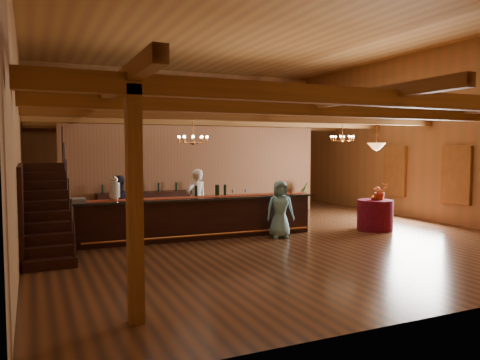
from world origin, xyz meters
name	(u,v)px	position (x,y,z in m)	size (l,w,h in m)	color
floor	(256,232)	(0.00, 0.00, 0.00)	(14.00, 14.00, 0.00)	brown
ceiling	(256,33)	(0.00, 0.00, 5.50)	(14.00, 14.00, 0.00)	#A37030
wall_back	(181,138)	(0.00, 7.00, 2.75)	(12.00, 0.10, 5.50)	#975D32
wall_front	(473,121)	(0.00, -7.00, 2.75)	(12.00, 0.10, 5.50)	#975D32
wall_left	(17,131)	(-6.00, 0.00, 2.75)	(0.10, 14.00, 5.50)	#975D32
wall_right	(418,136)	(6.00, 0.00, 2.75)	(0.10, 14.00, 5.50)	#975D32
beam_grid	(248,117)	(0.00, 0.51, 3.24)	(11.90, 13.90, 0.39)	#9B5A29
support_posts	(264,176)	(0.00, -0.50, 1.60)	(9.20, 10.20, 3.20)	#9B5A29
partition_wall	(198,171)	(-0.50, 3.50, 1.55)	(9.00, 0.18, 3.10)	brown
window_right_front	(456,175)	(5.95, -1.60, 1.55)	(0.12, 1.05, 1.75)	white
window_right_back	(395,171)	(5.95, 1.00, 1.55)	(0.12, 1.05, 1.75)	white
staircase	(47,210)	(-5.45, -0.74, 1.00)	(1.00, 2.80, 2.00)	black
backroom_boxes	(186,195)	(-0.29, 5.50, 0.53)	(4.10, 0.60, 1.10)	black
tasting_bar	(199,217)	(-1.77, -0.24, 0.55)	(6.49, 1.08, 1.09)	black
beverage_dispenser	(115,189)	(-3.89, -0.11, 1.36)	(0.26, 0.26, 0.60)	silver
glass_rack_tray	(74,201)	(-4.83, -0.17, 1.13)	(0.50, 0.50, 0.10)	gray
raffle_drum	(287,188)	(0.77, -0.39, 1.25)	(0.34, 0.24, 0.30)	#A26A37
bar_bottle_0	(196,191)	(-1.80, -0.12, 1.23)	(0.07, 0.07, 0.30)	black
bar_bottle_1	(216,190)	(-1.23, -0.14, 1.23)	(0.07, 0.07, 0.30)	black
bar_bottle_2	(218,190)	(-1.19, -0.14, 1.23)	(0.07, 0.07, 0.30)	black
bar_bottle_3	(225,190)	(-0.99, -0.15, 1.23)	(0.07, 0.07, 0.30)	black
backbar_shelf	(150,206)	(-2.25, 3.18, 0.47)	(3.36, 0.52, 0.94)	black
round_table	(375,215)	(3.25, -1.17, 0.44)	(1.01, 1.01, 0.87)	maroon
chandelier_left	(193,139)	(-1.88, -0.13, 2.59)	(0.80, 0.80, 0.77)	orange
chandelier_right	(342,138)	(4.17, 1.68, 2.70)	(0.80, 0.80, 0.66)	orange
pendant_lamp	(376,146)	(3.25, -1.17, 2.40)	(0.52, 0.52, 0.90)	orange
bartender	(196,201)	(-1.55, 0.60, 0.89)	(0.65, 0.43, 1.78)	white
staff_second	(118,207)	(-3.72, 0.51, 0.83)	(0.80, 0.63, 1.65)	black
guest	(280,209)	(0.21, -1.05, 0.75)	(0.74, 0.48, 1.51)	#76BCC3
floor_plant	(302,197)	(3.30, 2.89, 0.57)	(0.62, 0.50, 1.13)	#22581A
table_flowers	(380,191)	(3.37, -1.22, 1.12)	(0.44, 0.38, 0.49)	#B13B1A
table_vase	(373,195)	(3.17, -1.17, 1.01)	(0.13, 0.13, 0.27)	orange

